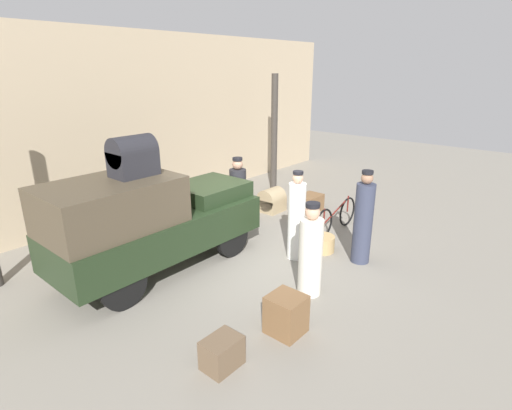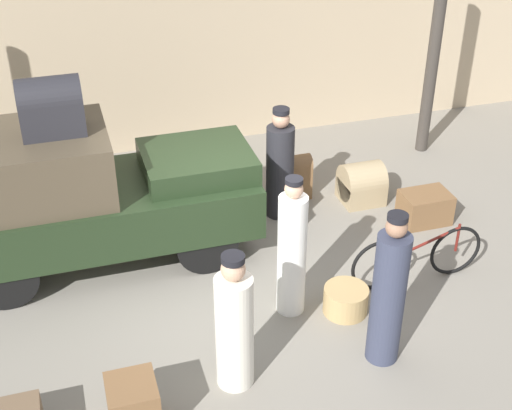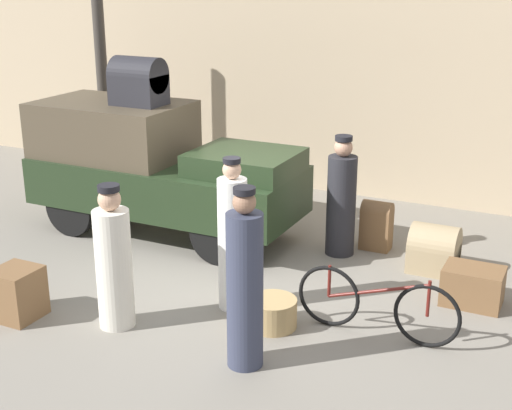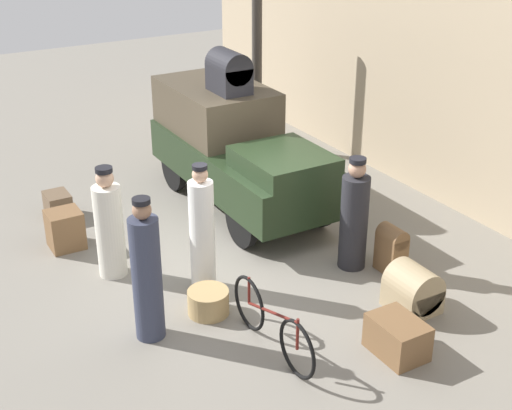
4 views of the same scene
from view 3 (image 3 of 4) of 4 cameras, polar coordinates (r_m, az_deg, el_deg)
ground_plane at (r=9.10m, az=-1.69°, el=-5.87°), size 30.00×30.00×0.00m
station_building_facade at (r=12.13m, az=7.33°, el=11.26°), size 16.00×0.15×4.50m
canopy_pillar_left at (r=12.82m, az=-12.14°, el=9.04°), size 0.20×0.20×3.46m
truck at (r=10.46m, az=-8.23°, el=3.17°), size 3.96×1.55×1.89m
bicycle at (r=7.71m, az=9.62°, el=-7.89°), size 1.78×0.04×0.75m
wicker_basket at (r=7.88m, az=1.34°, el=-8.62°), size 0.53×0.53×0.33m
porter_with_bicycle at (r=8.04m, az=-1.88°, el=-2.83°), size 0.34×0.34×1.79m
porter_lifting_near_truck at (r=9.66m, az=6.84°, el=0.30°), size 0.39×0.39×1.66m
porter_standing_middle at (r=7.82m, az=-11.32°, el=-4.60°), size 0.39×0.39×1.61m
porter_carrying_trunk at (r=6.87m, az=-0.90°, el=-6.49°), size 0.36×0.36×1.84m
trunk_wicker_pale at (r=10.02m, az=9.62°, el=-1.48°), size 0.41×0.28×0.70m
trunk_barrel_dark at (r=9.51m, az=14.06°, el=-3.52°), size 0.60×0.56×0.62m
trunk_umber_medium at (r=8.72m, az=16.95°, el=-6.22°), size 0.68×0.49×0.45m
suitcase_black_upright at (r=8.45m, az=-18.56°, el=-6.71°), size 0.48×0.49×0.58m
trunk_on_truck_roof at (r=10.32m, az=-9.40°, el=9.72°), size 0.72×0.51×0.68m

